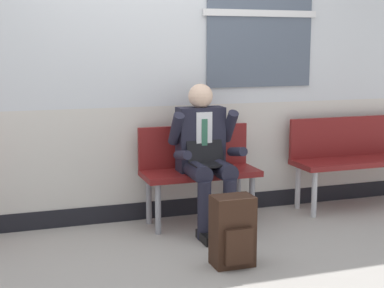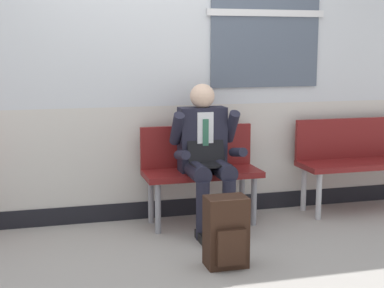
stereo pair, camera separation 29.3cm
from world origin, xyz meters
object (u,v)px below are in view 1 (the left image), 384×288
(person_seated, at_px, (205,153))
(backpack, at_px, (233,232))
(bench_empty, at_px, (353,154))
(bench_with_person, at_px, (198,166))

(person_seated, height_order, backpack, person_seated)
(bench_empty, height_order, person_seated, person_seated)
(bench_empty, bearing_deg, bench_with_person, -179.89)
(bench_with_person, height_order, person_seated, person_seated)
(bench_with_person, bearing_deg, person_seated, -90.00)
(bench_empty, xyz_separation_m, backpack, (-1.71, -1.06, -0.27))
(bench_with_person, distance_m, backpack, 1.09)
(bench_with_person, height_order, bench_empty, bench_empty)
(bench_with_person, relative_size, bench_empty, 0.80)
(bench_empty, relative_size, person_seated, 1.02)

